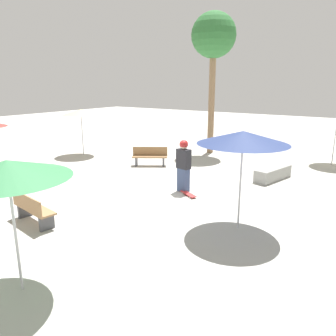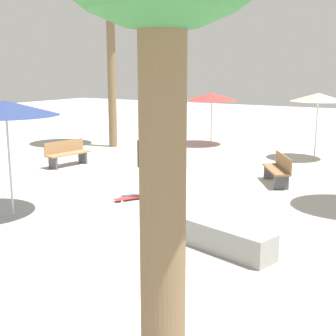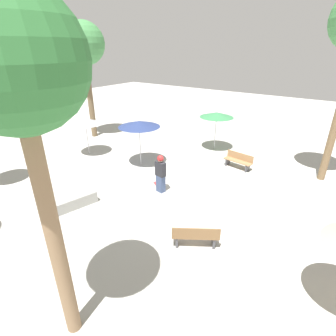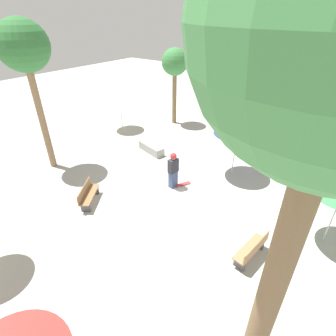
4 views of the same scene
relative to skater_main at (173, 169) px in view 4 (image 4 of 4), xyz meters
The scene contains 12 objects.
ground_plane 1.34m from the skater_main, ahead, with size 60.00×60.00×0.00m, color #B2AFA8.
skater_main is the anchor object (origin of this frame).
skateboard 1.05m from the skater_main, 141.35° to the left, with size 0.80×0.56×0.07m.
concrete_ledge 3.93m from the skater_main, 124.64° to the right, with size 0.99×1.94×0.49m.
bench_near 5.05m from the skater_main, 67.43° to the left, with size 1.65×0.67×0.85m.
bench_far 3.98m from the skater_main, 35.63° to the right, with size 1.58×1.24×0.85m.
shade_umbrella_cream 8.13m from the skater_main, 117.67° to the right, with size 1.99×1.99×2.17m.
shade_umbrella_grey 6.74m from the skater_main, behind, with size 1.99×1.99×2.29m.
shade_umbrella_navy 3.60m from the skater_main, 147.25° to the left, with size 2.28×2.28×2.57m.
palm_tree_left 11.22m from the skater_main, 157.60° to the left, with size 2.79×2.79×7.79m.
palm_tree_center_left 8.43m from the skater_main, 70.87° to the right, with size 2.27×2.27×7.18m.
palm_tree_far_back 9.13m from the skater_main, 145.09° to the right, with size 1.82×1.82×5.27m.
Camera 4 is at (7.65, 6.08, 7.32)m, focal length 28.00 mm.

